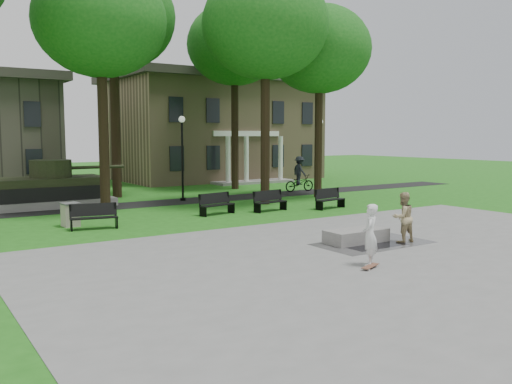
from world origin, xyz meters
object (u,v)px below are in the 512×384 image
cyclist (299,177)px  friend_watching (403,217)px  concrete_block (356,236)px  park_bench_0 (93,216)px  trash_bin (70,214)px  skateboarder (370,235)px

cyclist → friend_watching: bearing=158.2°
concrete_block → park_bench_0: 10.18m
friend_watching → trash_bin: bearing=-41.7°
skateboarder → cyclist: (10.95, 17.15, 0.05)m
cyclist → park_bench_0: cyclist is taller
skateboarder → friend_watching: size_ratio=1.01×
cyclist → trash_bin: 17.13m
park_bench_0 → skateboarder: bearing=-55.0°
skateboarder → trash_bin: bearing=-105.1°
trash_bin → friend_watching: bearing=-48.5°
concrete_block → skateboarder: size_ratio=1.26×
park_bench_0 → cyclist: bearing=34.5°
skateboarder → park_bench_0: skateboarder is taller
trash_bin → park_bench_0: bearing=-63.1°
friend_watching → trash_bin: friend_watching is taller
concrete_block → trash_bin: 11.42m
concrete_block → cyclist: cyclist is taller
concrete_block → friend_watching: bearing=-31.9°
friend_watching → concrete_block: bearing=-25.1°
friend_watching → park_bench_0: 11.71m
concrete_block → park_bench_0: park_bench_0 is taller
friend_watching → trash_bin: size_ratio=1.79×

